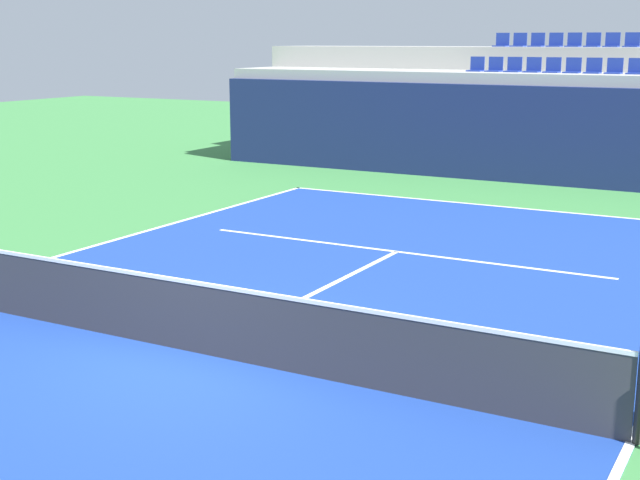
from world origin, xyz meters
TOP-DOWN VIEW (x-y plane):
  - ground_plane at (0.00, 0.00)m, footprint 80.00×80.00m
  - court_surface at (0.00, 0.00)m, footprint 11.00×24.00m
  - baseline_far at (0.00, 11.95)m, footprint 11.00×0.10m
  - sideline_right at (5.45, 0.00)m, footprint 0.10×24.00m
  - service_line_far at (0.00, 6.40)m, footprint 8.26×0.10m
  - centre_service_line at (0.00, 3.20)m, footprint 0.10×6.40m
  - back_wall at (0.00, 15.89)m, footprint 20.58×0.30m
  - stands_tier_lower at (0.00, 17.24)m, footprint 20.58×2.40m
  - stands_tier_upper at (0.00, 19.64)m, footprint 20.58×2.40m
  - seating_row_lower at (-0.00, 17.33)m, footprint 5.07×0.44m
  - seating_row_upper at (-0.00, 19.73)m, footprint 5.07×0.44m
  - tennis_net at (0.00, 0.00)m, footprint 11.08×0.08m

SIDE VIEW (x-z plane):
  - ground_plane at x=0.00m, z-range 0.00..0.00m
  - court_surface at x=0.00m, z-range 0.00..0.01m
  - baseline_far at x=0.00m, z-range 0.01..0.01m
  - sideline_right at x=5.45m, z-range 0.01..0.01m
  - service_line_far at x=0.00m, z-range 0.01..0.01m
  - centre_service_line at x=0.00m, z-range 0.01..0.01m
  - tennis_net at x=0.00m, z-range -0.03..1.04m
  - back_wall at x=0.00m, z-range 0.00..2.74m
  - stands_tier_lower at x=0.00m, z-range 0.00..3.06m
  - stands_tier_upper at x=0.00m, z-range 0.00..3.78m
  - seating_row_lower at x=0.00m, z-range 2.97..3.41m
  - seating_row_upper at x=0.00m, z-range 3.68..4.12m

